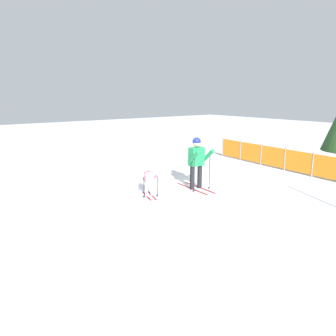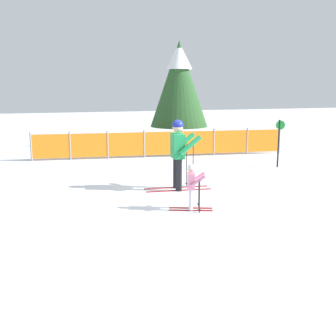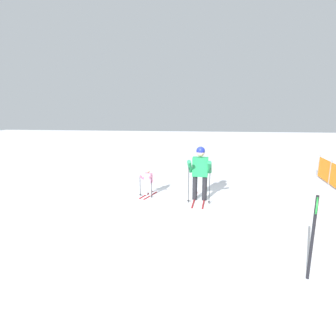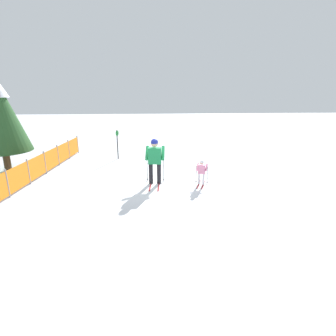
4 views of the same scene
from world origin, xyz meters
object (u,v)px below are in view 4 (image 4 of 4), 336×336
safety_fence (37,167)px  trail_marker (117,141)px  skier_adult (155,157)px  skier_child (202,170)px

safety_fence → trail_marker: bearing=-43.0°
skier_adult → trail_marker: (3.85, 1.85, -0.12)m
skier_adult → trail_marker: 4.27m
skier_child → safety_fence: size_ratio=0.11×
skier_child → trail_marker: size_ratio=0.65×
skier_child → skier_adult: bearing=99.6°
skier_child → trail_marker: trail_marker is taller
safety_fence → trail_marker: size_ratio=6.06×
trail_marker → skier_child: bearing=-138.9°
skier_adult → trail_marker: size_ratio=1.16×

